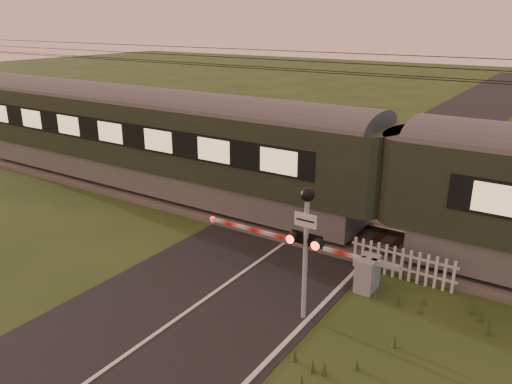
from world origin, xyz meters
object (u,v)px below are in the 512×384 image
Objects in this scene: boom_gate at (357,269)px; picket_fence at (402,264)px; train at (393,179)px; crossing_signal at (306,231)px.

picket_fence is at bearing 49.94° from boom_gate.
train is 2.85m from picket_fence.
train is 5.19m from crossing_signal.
boom_gate is at bearing -130.06° from picket_fence.
crossing_signal is at bearing -102.50° from boom_gate.
train reaches higher than crossing_signal.
crossing_signal is (-0.49, -2.19, 1.82)m from boom_gate.
train reaches higher than picket_fence.
boom_gate is 2.06× the size of picket_fence.
picket_fence is at bearing 66.79° from crossing_signal.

